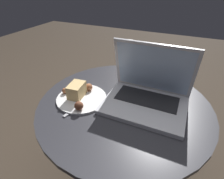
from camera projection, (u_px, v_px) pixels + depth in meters
name	position (u px, v px, depth m)	size (l,w,h in m)	color
ground_plane	(121.00, 166.00, 1.05)	(6.00, 6.00, 0.00)	#382D23
table	(123.00, 121.00, 0.84)	(0.76, 0.76, 0.49)	black
laptop	(147.00, 93.00, 0.75)	(0.34, 0.25, 0.26)	silver
beer_glass	(127.00, 62.00, 0.88)	(0.07, 0.07, 0.21)	gold
snack_plate	(80.00, 95.00, 0.79)	(0.23, 0.23, 0.07)	white
fork	(83.00, 104.00, 0.76)	(0.06, 0.18, 0.01)	#B2B2B7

